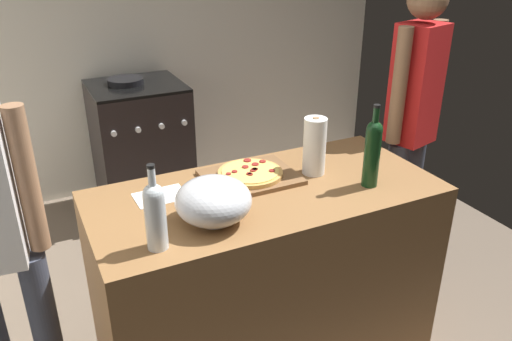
{
  "coord_description": "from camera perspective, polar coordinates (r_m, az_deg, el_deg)",
  "views": [
    {
      "loc": [
        -0.83,
        -1.1,
        1.9
      ],
      "look_at": [
        0.06,
        0.73,
        0.94
      ],
      "focal_mm": 36.26,
      "sensor_mm": 36.0,
      "label": 1
    }
  ],
  "objects": [
    {
      "name": "ground_plane",
      "position": [
        3.24,
        -6.08,
        -11.23
      ],
      "size": [
        4.24,
        3.35,
        0.02
      ],
      "primitive_type": "cube",
      "color": "#6B5B4C"
    },
    {
      "name": "cutting_board",
      "position": [
        2.28,
        -0.63,
        -0.74
      ],
      "size": [
        0.4,
        0.32,
        0.02
      ],
      "primitive_type": "cube",
      "color": "brown",
      "rests_on": "counter"
    },
    {
      "name": "counter",
      "position": [
        2.43,
        1.05,
        -11.59
      ],
      "size": [
        1.49,
        0.7,
        0.89
      ],
      "primitive_type": "cube",
      "color": "olive",
      "rests_on": "ground_plane"
    },
    {
      "name": "stove",
      "position": [
        3.86,
        -12.52,
        2.68
      ],
      "size": [
        0.63,
        0.61,
        0.97
      ],
      "color": "black",
      "rests_on": "ground_plane"
    },
    {
      "name": "recipe_sheet",
      "position": [
        2.18,
        -10.49,
        -2.79
      ],
      "size": [
        0.21,
        0.15,
        0.0
      ],
      "primitive_type": "cube",
      "rotation": [
        0.0,
        0.0,
        0.02
      ],
      "color": "white",
      "rests_on": "counter"
    },
    {
      "name": "paper_towel_roll",
      "position": [
        2.31,
        6.47,
        2.68
      ],
      "size": [
        0.1,
        0.1,
        0.26
      ],
      "color": "white",
      "rests_on": "counter"
    },
    {
      "name": "wine_bottle_amber",
      "position": [
        2.22,
        12.72,
        2.16
      ],
      "size": [
        0.07,
        0.07,
        0.36
      ],
      "color": "#143819",
      "rests_on": "counter"
    },
    {
      "name": "mixing_bowl",
      "position": [
        1.93,
        -4.71,
        -3.36
      ],
      "size": [
        0.29,
        0.29,
        0.18
      ],
      "color": "#B2B2B7",
      "rests_on": "counter"
    },
    {
      "name": "person_in_red",
      "position": [
        2.93,
        16.82,
        5.73
      ],
      "size": [
        0.38,
        0.25,
        1.69
      ],
      "color": "#383D4C",
      "rests_on": "ground_plane"
    },
    {
      "name": "kitchen_wall_rear",
      "position": [
        4.03,
        -14.33,
        15.81
      ],
      "size": [
        4.24,
        0.1,
        2.6
      ],
      "primitive_type": "cube",
      "color": "silver",
      "rests_on": "ground_plane"
    },
    {
      "name": "pizza",
      "position": [
        2.27,
        -0.63,
        -0.25
      ],
      "size": [
        0.29,
        0.29,
        0.03
      ],
      "color": "tan",
      "rests_on": "cutting_board"
    },
    {
      "name": "wine_bottle_clear",
      "position": [
        1.78,
        -11.07,
        -4.64
      ],
      "size": [
        0.07,
        0.07,
        0.32
      ],
      "color": "silver",
      "rests_on": "counter"
    }
  ]
}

